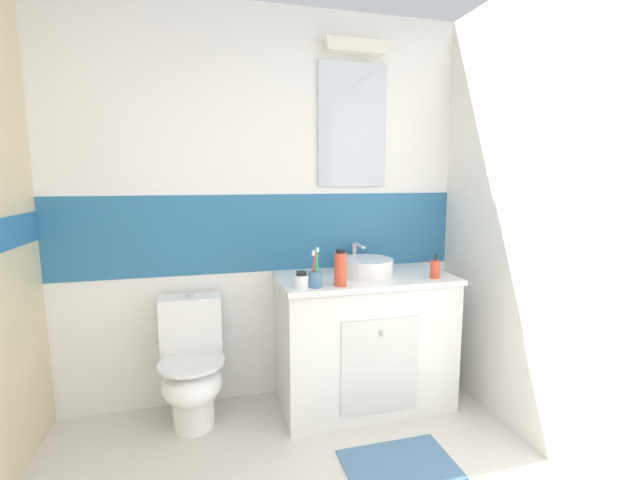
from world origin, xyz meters
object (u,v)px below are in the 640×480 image
(toilet, at_px, (192,367))
(hair_gel_jar, at_px, (301,281))
(sink_basin, at_px, (365,266))
(mouthwash_bottle, at_px, (340,268))
(soap_dispenser, at_px, (435,269))
(toothbrush_cup, at_px, (315,277))

(toilet, relative_size, hair_gel_jar, 8.23)
(sink_basin, relative_size, hair_gel_jar, 4.26)
(mouthwash_bottle, bearing_deg, toilet, 163.86)
(toilet, height_order, hair_gel_jar, hair_gel_jar)
(mouthwash_bottle, bearing_deg, hair_gel_jar, 177.32)
(soap_dispenser, distance_m, hair_gel_jar, 0.84)
(hair_gel_jar, bearing_deg, toilet, 159.29)
(soap_dispenser, bearing_deg, toothbrush_cup, -178.63)
(sink_basin, relative_size, mouthwash_bottle, 1.89)
(soap_dispenser, bearing_deg, mouthwash_bottle, -177.48)
(hair_gel_jar, distance_m, mouthwash_bottle, 0.23)
(toothbrush_cup, distance_m, mouthwash_bottle, 0.15)
(hair_gel_jar, xyz_separation_m, mouthwash_bottle, (0.22, -0.01, 0.06))
(sink_basin, height_order, toilet, sink_basin)
(toilet, bearing_deg, sink_basin, -0.61)
(sink_basin, relative_size, toilet, 0.52)
(toilet, relative_size, toothbrush_cup, 3.32)
(sink_basin, height_order, hair_gel_jar, sink_basin)
(toothbrush_cup, distance_m, soap_dispenser, 0.76)
(hair_gel_jar, bearing_deg, mouthwash_bottle, -2.68)
(toilet, height_order, mouthwash_bottle, mouthwash_bottle)
(toothbrush_cup, bearing_deg, hair_gel_jar, 178.86)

